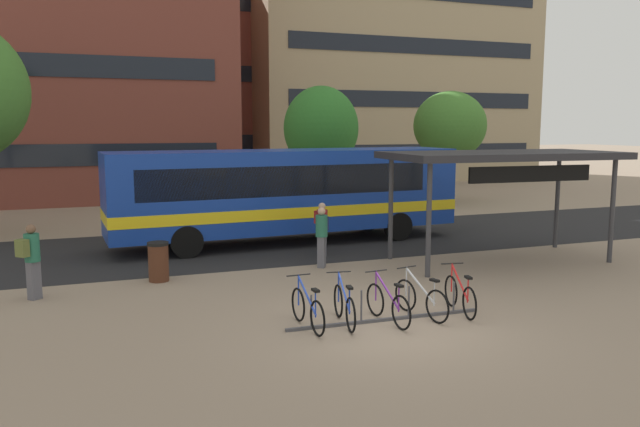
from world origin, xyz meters
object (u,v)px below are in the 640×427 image
at_px(parked_bicycle_silver_3, 421,299).
at_px(street_tree_1, 321,128).
at_px(trash_bin, 158,262).
at_px(parked_bicycle_blue_1, 344,306).
at_px(street_tree_2, 450,126).
at_px(commuter_red_pack_2, 322,225).
at_px(parked_bicycle_purple_2, 388,304).
at_px(commuter_olive_pack_1, 31,256).
at_px(city_bus, 289,192).
at_px(transit_shelter, 503,158).
at_px(commuter_navy_pack_0, 322,233).
at_px(parked_bicycle_blue_0, 308,310).
at_px(parked_bicycle_red_4, 460,295).

xyz_separation_m(parked_bicycle_silver_3, street_tree_1, (3.81, 16.13, 3.51)).
bearing_deg(street_tree_1, trash_bin, -128.16).
bearing_deg(parked_bicycle_blue_1, parked_bicycle_silver_3, -84.56).
distance_m(parked_bicycle_silver_3, street_tree_2, 21.05).
bearing_deg(parked_bicycle_blue_1, commuter_red_pack_2, -8.28).
height_order(parked_bicycle_purple_2, commuter_olive_pack_1, commuter_olive_pack_1).
height_order(city_bus, transit_shelter, transit_shelter).
xyz_separation_m(commuter_navy_pack_0, street_tree_1, (4.10, 10.97, 2.90)).
distance_m(parked_bicycle_blue_0, commuter_navy_pack_0, 5.53).
height_order(transit_shelter, street_tree_2, street_tree_2).
bearing_deg(street_tree_1, parked_bicycle_blue_1, -109.01).
bearing_deg(transit_shelter, parked_bicycle_blue_1, -146.43).
bearing_deg(street_tree_2, city_bus, -144.50).
relative_size(parked_bicycle_blue_1, street_tree_1, 0.29).
relative_size(parked_bicycle_blue_0, transit_shelter, 0.25).
xyz_separation_m(parked_bicycle_blue_0, street_tree_1, (6.30, 16.00, 3.51)).
relative_size(parked_bicycle_red_4, commuter_navy_pack_0, 0.98).
xyz_separation_m(parked_bicycle_blue_0, parked_bicycle_red_4, (3.43, -0.16, 0.00)).
xyz_separation_m(parked_bicycle_silver_3, trash_bin, (-4.84, 5.12, 0.13)).
xyz_separation_m(parked_bicycle_purple_2, street_tree_2, (12.27, 17.39, 3.64)).
distance_m(parked_bicycle_red_4, street_tree_1, 16.79).
xyz_separation_m(parked_bicycle_red_4, commuter_olive_pack_1, (-8.71, 4.36, 0.64)).
height_order(transit_shelter, commuter_olive_pack_1, transit_shelter).
distance_m(city_bus, commuter_red_pack_2, 2.65).
relative_size(parked_bicycle_blue_1, transit_shelter, 0.25).
bearing_deg(commuter_navy_pack_0, transit_shelter, 111.48).
distance_m(parked_bicycle_red_4, trash_bin, 7.74).
distance_m(parked_bicycle_purple_2, commuter_olive_pack_1, 8.26).
distance_m(parked_bicycle_silver_3, commuter_red_pack_2, 6.65).
bearing_deg(parked_bicycle_blue_0, commuter_navy_pack_0, -26.35).
height_order(parked_bicycle_red_4, street_tree_1, street_tree_1).
relative_size(parked_bicycle_blue_1, commuter_navy_pack_0, 0.99).
bearing_deg(parked_bicycle_blue_1, commuter_navy_pack_0, -7.20).
bearing_deg(street_tree_1, parked_bicycle_blue_0, -111.49).
bearing_deg(parked_bicycle_red_4, city_bus, 16.33).
bearing_deg(commuter_red_pack_2, parked_bicycle_blue_0, -23.10).
xyz_separation_m(commuter_olive_pack_1, trash_bin, (2.93, 0.79, -0.50)).
xyz_separation_m(city_bus, trash_bin, (-4.85, -4.02, -1.26)).
bearing_deg(parked_bicycle_blue_1, parked_bicycle_blue_0, 96.05).
relative_size(transit_shelter, street_tree_1, 1.19).
bearing_deg(parked_bicycle_silver_3, commuter_red_pack_2, -13.08).
bearing_deg(parked_bicycle_silver_3, street_tree_2, -44.35).
bearing_deg(parked_bicycle_blue_0, trash_bin, 22.46).
relative_size(parked_bicycle_red_4, street_tree_2, 0.29).
height_order(commuter_navy_pack_0, trash_bin, commuter_navy_pack_0).
xyz_separation_m(parked_bicycle_purple_2, commuter_olive_pack_1, (-6.94, 4.44, 0.64)).
xyz_separation_m(commuter_navy_pack_0, commuter_red_pack_2, (0.55, 1.46, -0.03)).
xyz_separation_m(parked_bicycle_red_4, street_tree_2, (10.50, 17.32, 3.64)).
bearing_deg(trash_bin, transit_shelter, -5.94).
xyz_separation_m(parked_bicycle_blue_0, commuter_olive_pack_1, (-5.28, 4.21, 0.64)).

